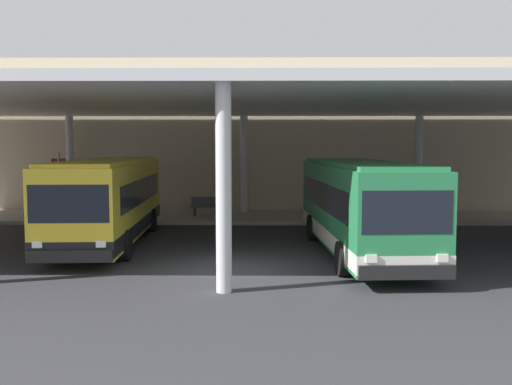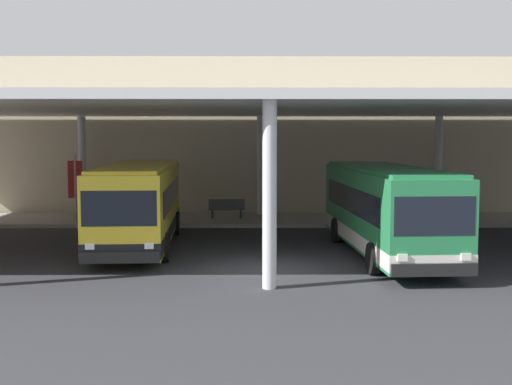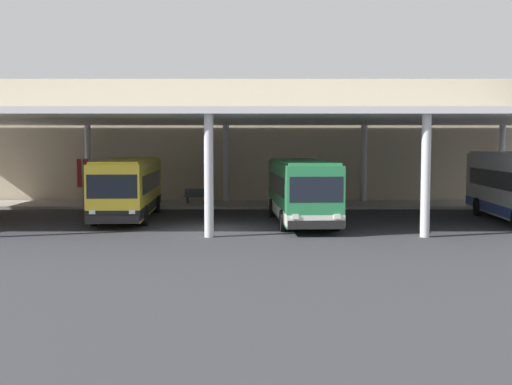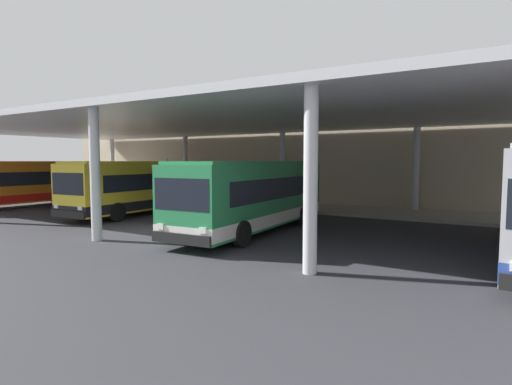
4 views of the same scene
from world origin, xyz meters
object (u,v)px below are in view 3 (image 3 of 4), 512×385
object	(u,v)px
bus_middle_bay	(301,190)
bench_waiting	(198,196)
banner_sign	(83,176)
bus_second_bay	(128,188)

from	to	relation	value
bus_middle_bay	bench_waiting	bearing A→B (deg)	123.04
bus_middle_bay	banner_sign	bearing A→B (deg)	147.74
bench_waiting	banner_sign	bearing A→B (deg)	-173.09
bench_waiting	bus_second_bay	bearing A→B (deg)	-113.06
bench_waiting	banner_sign	distance (m)	7.41
bus_second_bay	banner_sign	world-z (taller)	banner_sign
bench_waiting	banner_sign	xyz separation A→B (m)	(-7.24, -0.88, 1.32)
bench_waiting	bus_middle_bay	bearing A→B (deg)	-56.96
bus_second_bay	bus_middle_bay	world-z (taller)	same
bus_second_bay	banner_sign	distance (m)	7.63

